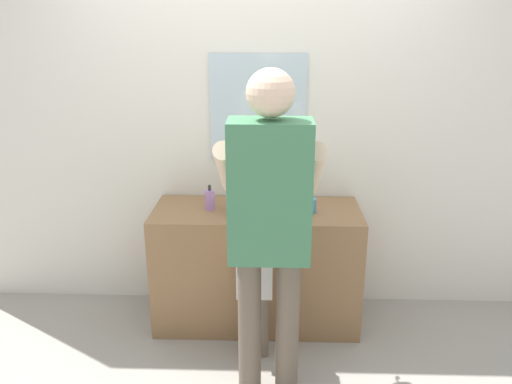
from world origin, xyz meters
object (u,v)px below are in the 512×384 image
at_px(soap_bottle, 210,200).
at_px(adult_parent, 270,212).
at_px(toothbrush_cup, 310,205).
at_px(child_toddler, 255,275).

relative_size(soap_bottle, adult_parent, 0.09).
bearing_deg(toothbrush_cup, child_toddler, -133.85).
bearing_deg(adult_parent, soap_bottle, 119.30).
relative_size(toothbrush_cup, soap_bottle, 1.25).
xyz_separation_m(child_toddler, adult_parent, (0.08, -0.29, 0.51)).
bearing_deg(soap_bottle, child_toddler, -52.54).
distance_m(soap_bottle, child_toddler, 0.59).
distance_m(toothbrush_cup, adult_parent, 0.72).
xyz_separation_m(toothbrush_cup, child_toddler, (-0.34, -0.35, -0.31)).
relative_size(child_toddler, adult_parent, 0.52).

